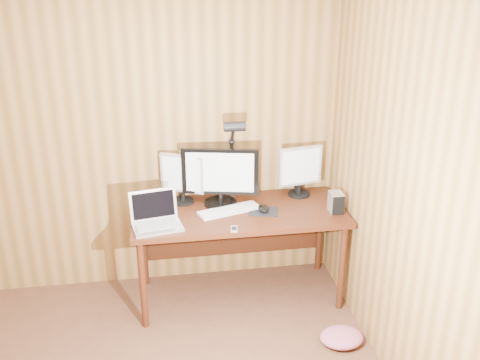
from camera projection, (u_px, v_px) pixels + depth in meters
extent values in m
plane|color=#9F7139|center=(110.00, 138.00, 4.05)|extent=(4.00, 0.00, 4.00)
plane|color=#9F7139|center=(468.00, 251.00, 2.47)|extent=(0.00, 4.00, 4.00)
cube|color=#431D0E|center=(239.00, 213.00, 4.04)|extent=(1.60, 0.70, 0.04)
cube|color=#431D0E|center=(233.00, 226.00, 4.43)|extent=(1.48, 0.02, 0.51)
cylinder|color=#431D0E|center=(143.00, 285.00, 3.81)|extent=(0.05, 0.05, 0.71)
cylinder|color=#431D0E|center=(144.00, 245.00, 4.34)|extent=(0.05, 0.05, 0.71)
cylinder|color=#431D0E|center=(342.00, 268.00, 4.02)|extent=(0.05, 0.05, 0.71)
cylinder|color=#431D0E|center=(320.00, 232.00, 4.55)|extent=(0.05, 0.05, 0.71)
cylinder|color=black|center=(221.00, 203.00, 4.13)|extent=(0.25, 0.25, 0.02)
cylinder|color=black|center=(220.00, 198.00, 4.11)|extent=(0.04, 0.04, 0.07)
cube|color=black|center=(220.00, 171.00, 4.03)|extent=(0.58, 0.16, 0.36)
cube|color=silver|center=(220.00, 173.00, 4.01)|extent=(0.50, 0.11, 0.31)
cylinder|color=black|center=(183.00, 201.00, 4.16)|extent=(0.16, 0.16, 0.02)
cylinder|color=black|center=(183.00, 196.00, 4.15)|extent=(0.03, 0.03, 0.07)
cube|color=silver|center=(182.00, 173.00, 4.08)|extent=(0.33, 0.18, 0.30)
cube|color=silver|center=(181.00, 174.00, 4.06)|extent=(0.28, 0.13, 0.26)
cylinder|color=black|center=(299.00, 194.00, 4.29)|extent=(0.17, 0.17, 0.02)
cylinder|color=black|center=(299.00, 189.00, 4.27)|extent=(0.03, 0.03, 0.08)
cube|color=silver|center=(300.00, 166.00, 4.20)|extent=(0.36, 0.10, 0.31)
cube|color=silver|center=(301.00, 167.00, 4.18)|extent=(0.31, 0.06, 0.27)
cube|color=silver|center=(157.00, 227.00, 3.77)|extent=(0.37, 0.29, 0.02)
cube|color=silver|center=(153.00, 204.00, 3.82)|extent=(0.34, 0.11, 0.22)
cube|color=black|center=(153.00, 204.00, 3.82)|extent=(0.30, 0.09, 0.19)
cube|color=#B2B2B7|center=(157.00, 225.00, 3.76)|extent=(0.31, 0.19, 0.00)
cube|color=silver|center=(229.00, 210.00, 4.01)|extent=(0.49, 0.28, 0.02)
cube|color=white|center=(229.00, 209.00, 4.01)|extent=(0.45, 0.24, 0.00)
cube|color=black|center=(263.00, 211.00, 4.01)|extent=(0.25, 0.22, 0.00)
ellipsoid|color=black|center=(263.00, 209.00, 4.01)|extent=(0.12, 0.14, 0.04)
cube|color=silver|center=(336.00, 202.00, 3.99)|extent=(0.10, 0.13, 0.15)
cube|color=black|center=(339.00, 206.00, 3.93)|extent=(0.09, 0.01, 0.15)
cube|color=silver|center=(234.00, 229.00, 3.74)|extent=(0.06, 0.10, 0.01)
cube|color=black|center=(234.00, 228.00, 3.74)|extent=(0.04, 0.06, 0.00)
cylinder|color=black|center=(297.00, 186.00, 4.32)|extent=(0.05, 0.05, 0.11)
cube|color=black|center=(232.00, 196.00, 4.31)|extent=(0.05, 0.06, 0.06)
cylinder|color=black|center=(232.00, 169.00, 4.23)|extent=(0.03, 0.03, 0.45)
sphere|color=black|center=(232.00, 142.00, 4.14)|extent=(0.05, 0.05, 0.05)
cylinder|color=black|center=(233.00, 134.00, 4.05)|extent=(0.02, 0.16, 0.18)
cylinder|color=black|center=(235.00, 127.00, 3.93)|extent=(0.16, 0.07, 0.07)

